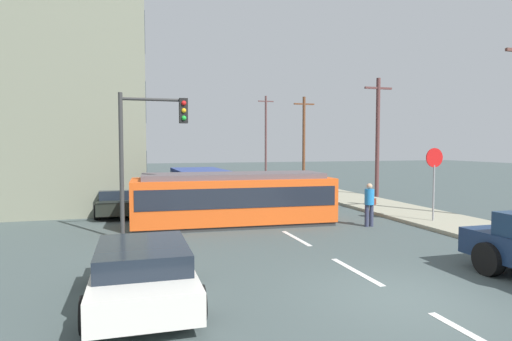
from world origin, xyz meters
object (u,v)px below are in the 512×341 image
object	(u,v)px
streetcar_tram	(234,198)
parked_sedan_near	(143,271)
traffic_light_mast	(148,138)
pedestrian_crossing	(369,202)
parked_sedan_mid	(122,200)
utility_pole_distant	(266,133)
utility_pole_mid	(378,135)
stop_sign	(434,169)
utility_pole_far	(304,138)
city_bus	(201,185)

from	to	relation	value
streetcar_tram	parked_sedan_near	xyz separation A→B (m)	(-3.70, -7.74, -0.43)
traffic_light_mast	pedestrian_crossing	bearing A→B (deg)	-1.48
parked_sedan_mid	utility_pole_distant	bearing A→B (deg)	59.64
parked_sedan_near	utility_pole_mid	world-z (taller)	utility_pole_mid
pedestrian_crossing	utility_pole_distant	size ratio (longest dim) A/B	0.19
utility_pole_distant	utility_pole_mid	bearing A→B (deg)	-90.96
streetcar_tram	pedestrian_crossing	xyz separation A→B (m)	(4.92, -1.87, -0.11)
parked_sedan_near	utility_pole_distant	world-z (taller)	utility_pole_distant
parked_sedan_mid	stop_sign	size ratio (longest dim) A/B	1.52
stop_sign	traffic_light_mast	xyz separation A→B (m)	(-10.93, 0.46, 1.17)
utility_pole_distant	parked_sedan_near	bearing A→B (deg)	-111.19
utility_pole_far	city_bus	bearing A→B (deg)	-133.13
utility_pole_far	parked_sedan_near	bearing A→B (deg)	-119.14
parked_sedan_mid	traffic_light_mast	world-z (taller)	traffic_light_mast
city_bus	traffic_light_mast	bearing A→B (deg)	-111.55
pedestrian_crossing	streetcar_tram	bearing A→B (deg)	159.15
pedestrian_crossing	stop_sign	size ratio (longest dim) A/B	0.58
utility_pole_mid	utility_pole_far	xyz separation A→B (m)	(-0.39, 10.49, 0.00)
traffic_light_mast	streetcar_tram	bearing A→B (deg)	26.78
parked_sedan_near	utility_pole_distant	bearing A→B (deg)	68.81
utility_pole_mid	utility_pole_distant	world-z (taller)	utility_pole_distant
parked_sedan_near	pedestrian_crossing	bearing A→B (deg)	34.23
parked_sedan_mid	utility_pole_far	world-z (taller)	utility_pole_far
parked_sedan_near	utility_pole_far	bearing A→B (deg)	60.86
stop_sign	utility_pole_far	size ratio (longest dim) A/B	0.40
pedestrian_crossing	city_bus	bearing A→B (deg)	124.15
parked_sedan_near	parked_sedan_mid	bearing A→B (deg)	92.82
traffic_light_mast	parked_sedan_mid	bearing A→B (deg)	99.95
parked_sedan_mid	pedestrian_crossing	bearing A→B (deg)	-32.39
parked_sedan_mid	utility_pole_far	distance (m)	19.59
city_bus	utility_pole_distant	world-z (taller)	utility_pole_distant
city_bus	parked_sedan_near	size ratio (longest dim) A/B	1.36
streetcar_tram	traffic_light_mast	world-z (taller)	traffic_light_mast
parked_sedan_near	utility_pole_mid	bearing A→B (deg)	45.08
parked_sedan_near	utility_pole_mid	xyz separation A→B (m)	(14.15, 14.19, 3.12)
parked_sedan_near	traffic_light_mast	bearing A→B (deg)	86.14
streetcar_tram	parked_sedan_near	size ratio (longest dim) A/B	1.84
city_bus	parked_sedan_near	xyz separation A→B (m)	(-3.38, -13.60, -0.44)
parked_sedan_near	stop_sign	xyz separation A→B (m)	(11.34, 5.62, 1.57)
streetcar_tram	utility_pole_far	size ratio (longest dim) A/B	1.10
parked_sedan_near	utility_pole_mid	distance (m)	20.28
city_bus	utility_pole_distant	bearing A→B (deg)	64.98
streetcar_tram	city_bus	xyz separation A→B (m)	(-0.32, 5.86, 0.01)
utility_pole_mid	utility_pole_distant	xyz separation A→B (m)	(0.39, 23.32, 0.76)
utility_pole_mid	utility_pole_far	distance (m)	10.50
utility_pole_far	traffic_light_mast	bearing A→B (deg)	-125.67
utility_pole_distant	traffic_light_mast	bearing A→B (deg)	-114.21
parked_sedan_near	parked_sedan_mid	size ratio (longest dim) A/B	0.98
city_bus	pedestrian_crossing	xyz separation A→B (m)	(5.24, -7.73, -0.12)
city_bus	stop_sign	xyz separation A→B (m)	(7.96, -7.98, 1.13)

